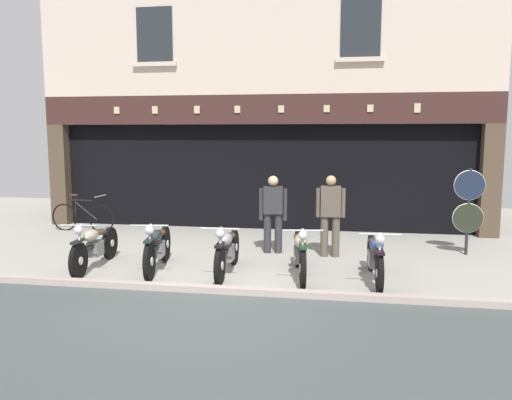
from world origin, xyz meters
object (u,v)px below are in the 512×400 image
Objects in this scene: tyre_sign_pole at (469,203)px; advert_board_near at (202,167)px; motorcycle_center at (227,250)px; shopkeeper_center at (330,212)px; leaning_bicycle at (82,216)px; motorcycle_right at (375,256)px; motorcycle_left at (95,246)px; motorcycle_center_right at (300,252)px; salesman_left at (273,211)px; motorcycle_center_left at (157,247)px.

tyre_sign_pole is 6.36m from advert_board_near.
shopkeeper_center reaches higher than motorcycle_center.
shopkeeper_center is 1.56× the size of advert_board_near.
tyre_sign_pole is 1.01× the size of leaning_bicycle.
tyre_sign_pole is at bearing -133.65° from motorcycle_right.
advert_board_near reaches higher than shopkeeper_center.
motorcycle_center_right is at bearing 176.90° from motorcycle_left.
motorcycle_right is 1.15× the size of tyre_sign_pole.
motorcycle_center_right is 1.97× the size of advert_board_near.
motorcycle_center_right is (3.63, 0.05, 0.01)m from motorcycle_left.
leaning_bicycle is (-8.70, 1.05, -0.67)m from tyre_sign_pole.
motorcycle_right is (4.85, 0.01, 0.00)m from motorcycle_left.
advert_board_near is (-3.30, 2.74, 0.65)m from shopkeeper_center.
motorcycle_center is at bearing 57.85° from leaning_bicycle.
salesman_left is 1.14m from shopkeeper_center.
leaning_bicycle is at bearing -18.02° from shopkeeper_center.
salesman_left is at bearing -43.97° from motorcycle_right.
shopkeeper_center is at bearing -167.60° from tyre_sign_pole.
tyre_sign_pole is at bearing -179.35° from salesman_left.
motorcycle_center_left reaches higher than motorcycle_right.
shopkeeper_center is (1.13, -0.13, 0.02)m from salesman_left.
motorcycle_left is 4.41m from shopkeeper_center.
tyre_sign_pole reaches higher than shopkeeper_center.
shopkeeper_center reaches higher than salesman_left.
motorcycle_left is 4.85m from motorcycle_right.
motorcycle_left is 1.28× the size of salesman_left.
tyre_sign_pole is (5.60, 2.12, 0.61)m from motorcycle_center_left.
advert_board_near is 0.60× the size of leaning_bicycle.
motorcycle_center_left is at bearing -2.27° from motorcycle_center.
motorcycle_center_left reaches higher than leaning_bicycle.
leaning_bicycle is (-6.79, 3.20, -0.05)m from motorcycle_right.
motorcycle_right is 7.51m from leaning_bicycle.
motorcycle_center_left is 3.35m from shopkeeper_center.
motorcycle_center_right reaches higher than motorcycle_right.
advert_board_near is (-5.96, 2.15, 0.49)m from tyre_sign_pole.
motorcycle_center_right is 3.81m from tyre_sign_pole.
salesman_left is (0.56, 1.67, 0.43)m from motorcycle_center.
tyre_sign_pole is at bearing -19.86° from advert_board_near.
motorcycle_center is 4.70m from advert_board_near.
motorcycle_left is 1.16× the size of tyre_sign_pole.
motorcycle_center reaches higher than motorcycle_right.
motorcycle_center_left is at bearing 177.89° from motorcycle_left.
leaning_bicycle reaches higher than motorcycle_left.
motorcycle_center_right is 1.19× the size of leaning_bicycle.
motorcycle_right reaches higher than motorcycle_left.
motorcycle_right is at bearing 112.97° from shopkeeper_center.
motorcycle_center_left is 0.98× the size of motorcycle_center_right.
motorcycle_center_right is at bearing -146.06° from tyre_sign_pole.
advert_board_near reaches higher than motorcycle_center.
motorcycle_center_right is 1.83m from salesman_left.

